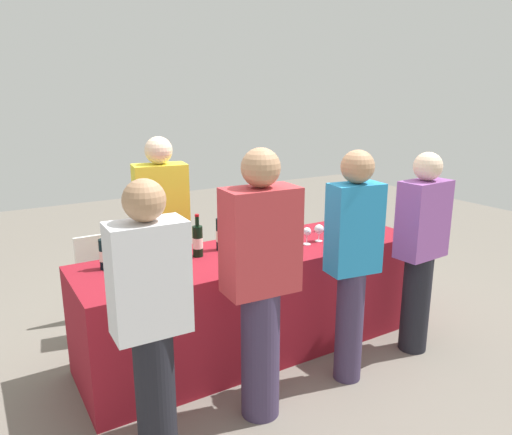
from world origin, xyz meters
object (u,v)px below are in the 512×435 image
Objects in this scene: wine_bottle_2 at (198,241)px; guest_2 at (353,258)px; guest_0 at (151,318)px; guest_1 at (260,280)px; wine_bottle_1 at (132,251)px; wine_glass_5 at (342,228)px; wine_glass_1 at (277,242)px; wine_glass_4 at (319,230)px; server_pouring at (163,229)px; wine_bottle_5 at (334,216)px; wine_glass_2 at (286,236)px; menu_board at (106,276)px; wine_glass_3 at (307,232)px; wine_glass_0 at (267,243)px; guest_3 at (421,247)px; wine_bottle_0 at (105,254)px; ice_bucket at (353,219)px; wine_bottle_4 at (297,220)px; wine_bottle_3 at (220,234)px.

guest_2 is at bearing -46.29° from wine_bottle_2.
guest_1 is (0.68, 0.06, 0.05)m from guest_0.
wine_bottle_1 is 1.62m from wine_glass_5.
wine_glass_4 is at bearing 10.45° from wine_glass_1.
server_pouring is at bearing 53.33° from wine_bottle_1.
guest_1 is 1.04× the size of guest_2.
wine_bottle_5 is at bearing 0.84° from wine_bottle_2.
wine_bottle_1 is 0.21× the size of guest_2.
wine_glass_5 is at bearing -3.97° from wine_glass_2.
wine_glass_1 is 1.67m from menu_board.
wine_bottle_2 is at bearing 170.25° from wine_glass_4.
wine_glass_3 is 1.63m from guest_0.
wine_glass_0 is 1.63m from menu_board.
server_pouring is 2.11× the size of menu_board.
guest_3 is (2.11, 0.11, -0.01)m from guest_0.
wine_glass_1 is at bearing 29.31° from guest_0.
guest_3 reaches higher than wine_bottle_0.
wine_glass_1 is 0.67× the size of ice_bucket.
wine_bottle_0 is 1.49m from wine_glass_3.
guest_1 reaches higher than wine_glass_0.
wine_glass_1 is (-0.43, -0.35, -0.03)m from wine_bottle_4.
wine_bottle_4 is 0.99× the size of wine_bottle_5.
ice_bucket reaches higher than wine_glass_2.
wine_bottle_0 is 2.11× the size of wine_glass_0.
wine_bottle_3 reaches higher than wine_glass_5.
wine_glass_4 is at bearing -9.75° from wine_bottle_2.
wine_glass_2 is 0.22m from wine_glass_3.
wine_bottle_3 is 0.21× the size of guest_1.
wine_glass_2 is 0.20× the size of menu_board.
guest_3 is at bearing -25.97° from wine_glass_0.
wine_glass_1 is at bearing -16.37° from wine_bottle_0.
server_pouring is (-1.32, 0.55, -0.05)m from wine_bottle_5.
ice_bucket is (0.45, 0.10, 0.00)m from wine_glass_4.
server_pouring is (-0.26, 0.53, -0.06)m from wine_bottle_3.
wine_bottle_4 is 0.55m from wine_glass_1.
wine_bottle_1 is at bearing 79.95° from guest_0.
guest_3 is (0.49, -0.58, -0.07)m from wine_glass_4.
wine_bottle_4 is at bearing 117.56° from guest_3.
wine_glass_3 is 1.00× the size of wine_glass_4.
wine_bottle_1 is 1.41m from wine_bottle_4.
wine_bottle_2 is 0.98m from wine_glass_4.
wine_bottle_3 is at bearing -2.73° from wine_bottle_0.
wine_bottle_0 is 1.64m from guest_2.
wine_bottle_3 reaches higher than wine_bottle_0.
wine_bottle_5 is 0.20× the size of guest_1.
guest_1 reaches higher than wine_glass_3.
wine_glass_4 is (0.54, 0.08, -0.00)m from wine_glass_0.
wine_bottle_5 is 2.40× the size of wine_glass_3.
wine_glass_4 is (0.35, 0.05, -0.02)m from wine_glass_2.
guest_3 is at bearing -50.00° from wine_glass_4.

